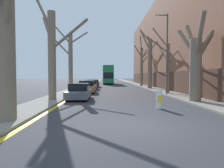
% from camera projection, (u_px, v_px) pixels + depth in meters
% --- Properties ---
extents(ground_plane, '(300.00, 300.00, 0.00)m').
position_uv_depth(ground_plane, '(137.00, 127.00, 7.75)').
color(ground_plane, '#333338').
extents(sidewalk_left, '(2.25, 120.00, 0.12)m').
position_uv_depth(sidewalk_left, '(91.00, 82.00, 57.54)').
color(sidewalk_left, gray).
rests_on(sidewalk_left, ground).
extents(sidewalk_right, '(2.25, 120.00, 0.12)m').
position_uv_depth(sidewalk_right, '(131.00, 82.00, 57.83)').
color(sidewalk_right, gray).
rests_on(sidewalk_right, ground).
extents(building_facade_right, '(10.08, 49.10, 14.66)m').
position_uv_depth(building_facade_right, '(180.00, 46.00, 35.42)').
color(building_facade_right, brown).
rests_on(building_facade_right, ground).
extents(kerb_line_stripe, '(0.24, 120.00, 0.01)m').
position_uv_depth(kerb_line_stripe, '(96.00, 83.00, 57.58)').
color(kerb_line_stripe, yellow).
rests_on(kerb_line_stripe, ground).
extents(street_tree_left_0, '(2.28, 1.66, 6.40)m').
position_uv_depth(street_tree_left_0, '(4.00, 52.00, 8.25)').
color(street_tree_left_0, '#7A6B56').
rests_on(street_tree_left_0, ground).
extents(street_tree_left_1, '(4.59, 1.92, 8.57)m').
position_uv_depth(street_tree_left_1, '(52.00, 52.00, 15.62)').
color(street_tree_left_1, '#7A6B56').
rests_on(street_tree_left_1, ground).
extents(street_tree_left_2, '(4.53, 0.48, 8.43)m').
position_uv_depth(street_tree_left_2, '(70.00, 60.00, 22.34)').
color(street_tree_left_2, '#7A6B56').
rests_on(street_tree_left_2, ground).
extents(street_tree_right_0, '(2.14, 4.03, 6.16)m').
position_uv_depth(street_tree_right_0, '(196.00, 63.00, 14.73)').
color(street_tree_right_0, '#7A6B56').
rests_on(street_tree_right_0, ground).
extents(street_tree_right_1, '(4.16, 1.90, 7.16)m').
position_uv_depth(street_tree_right_1, '(167.00, 65.00, 21.81)').
color(street_tree_right_1, '#7A6B56').
rests_on(street_tree_right_1, ground).
extents(street_tree_right_2, '(3.29, 2.92, 9.15)m').
position_uv_depth(street_tree_right_2, '(150.00, 61.00, 30.04)').
color(street_tree_right_2, '#7A6B56').
rests_on(street_tree_right_2, ground).
extents(street_tree_right_3, '(2.98, 2.89, 9.21)m').
position_uv_depth(street_tree_right_3, '(142.00, 65.00, 37.71)').
color(street_tree_right_3, '#7A6B56').
rests_on(street_tree_right_3, ground).
extents(double_decker_bus, '(2.43, 10.04, 4.34)m').
position_uv_depth(double_decker_bus, '(108.00, 74.00, 48.33)').
color(double_decker_bus, '#1E7F47').
rests_on(double_decker_bus, ground).
extents(parked_car_0, '(1.76, 3.95, 1.35)m').
position_uv_depth(parked_car_0, '(79.00, 92.00, 16.69)').
color(parked_car_0, '#4C5156').
rests_on(parked_car_0, ground).
extents(parked_car_1, '(1.82, 4.35, 1.42)m').
position_uv_depth(parked_car_1, '(87.00, 87.00, 23.19)').
color(parked_car_1, olive).
rests_on(parked_car_1, ground).
extents(parked_car_2, '(1.77, 3.93, 1.38)m').
position_uv_depth(parked_car_2, '(91.00, 85.00, 28.72)').
color(parked_car_2, maroon).
rests_on(parked_car_2, ground).
extents(parked_car_3, '(1.89, 4.46, 1.34)m').
position_uv_depth(parked_car_3, '(93.00, 84.00, 34.64)').
color(parked_car_3, black).
rests_on(parked_car_3, ground).
extents(lamp_post, '(1.40, 0.20, 8.27)m').
position_uv_depth(lamp_post, '(166.00, 50.00, 20.31)').
color(lamp_post, '#4C4F54').
rests_on(lamp_post, ground).
extents(traffic_bollard, '(0.34, 0.35, 1.12)m').
position_uv_depth(traffic_bollard, '(159.00, 99.00, 11.98)').
color(traffic_bollard, white).
rests_on(traffic_bollard, ground).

